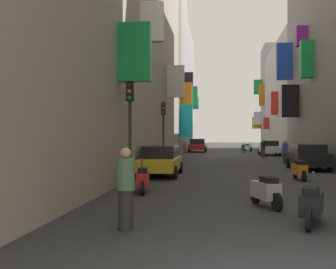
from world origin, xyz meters
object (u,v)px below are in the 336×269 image
object	(u,v)px
pedestrian_near_left	(285,152)
pedestrian_near_right	(263,148)
parked_car_red	(198,145)
scooter_orange	(299,170)
traffic_light_near_corner	(163,123)
parked_car_black	(308,156)
parked_car_white	(269,148)
scooter_black	(312,204)
traffic_light_far_corner	(130,115)
scooter_green	(243,148)
scooter_white	(248,147)
scooter_silver	(266,190)
parked_car_yellow	(160,160)
scooter_red	(142,179)
pedestrian_crossing	(126,189)

from	to	relation	value
pedestrian_near_left	pedestrian_near_right	distance (m)	8.09
parked_car_red	scooter_orange	xyz separation A→B (m)	(5.88, -29.44, -0.31)
scooter_orange	pedestrian_near_right	xyz separation A→B (m)	(0.31, 18.76, 0.31)
traffic_light_near_corner	pedestrian_near_left	bearing A→B (deg)	24.08
parked_car_black	parked_car_white	bearing A→B (deg)	90.77
scooter_black	traffic_light_far_corner	size ratio (longest dim) A/B	0.49
scooter_green	scooter_black	distance (m)	38.04
scooter_orange	pedestrian_near_left	world-z (taller)	pedestrian_near_left
scooter_green	parked_car_black	bearing A→B (deg)	-84.18
scooter_orange	scooter_white	size ratio (longest dim) A/B	0.98
scooter_silver	pedestrian_near_left	world-z (taller)	pedestrian_near_left
scooter_white	traffic_light_near_corner	bearing A→B (deg)	-105.26
scooter_orange	traffic_light_far_corner	size ratio (longest dim) A/B	0.45
parked_car_red	scooter_green	bearing A→B (deg)	-9.88
scooter_green	parked_car_yellow	bearing A→B (deg)	-101.31
scooter_silver	scooter_white	bearing A→B (deg)	86.98
parked_car_black	scooter_silver	xyz separation A→B (m)	(-3.69, -12.92, -0.30)
traffic_light_far_corner	scooter_white	bearing A→B (deg)	79.13
parked_car_yellow	scooter_green	xyz separation A→B (m)	(5.44, 27.22, -0.29)
parked_car_black	pedestrian_near_right	size ratio (longest dim) A/B	2.51
scooter_white	pedestrian_near_right	size ratio (longest dim) A/B	1.19
pedestrian_near_left	traffic_light_near_corner	world-z (taller)	traffic_light_near_corner
parked_car_yellow	scooter_green	distance (m)	27.76
parked_car_red	scooter_orange	distance (m)	30.03
scooter_green	traffic_light_near_corner	distance (m)	22.34
pedestrian_near_left	scooter_orange	bearing A→B (deg)	-95.19
scooter_orange	traffic_light_far_corner	xyz separation A→B (m)	(-6.86, -3.07, 2.28)
parked_car_red	pedestrian_near_right	bearing A→B (deg)	-59.91
scooter_orange	traffic_light_far_corner	world-z (taller)	traffic_light_far_corner
scooter_red	scooter_black	size ratio (longest dim) A/B	1.01
traffic_light_far_corner	pedestrian_near_right	bearing A→B (deg)	71.82
parked_car_black	traffic_light_far_corner	world-z (taller)	traffic_light_far_corner
pedestrian_near_right	scooter_green	bearing A→B (deg)	96.73
scooter_white	traffic_light_far_corner	distance (m)	35.74
scooter_orange	traffic_light_near_corner	xyz separation A→B (m)	(-6.89, 7.18, 2.26)
pedestrian_near_right	parked_car_black	bearing A→B (deg)	-84.86
scooter_silver	scooter_black	bearing A→B (deg)	-71.06
parked_car_black	traffic_light_far_corner	xyz separation A→B (m)	(-8.35, -8.72, 1.98)
scooter_red	pedestrian_near_left	distance (m)	16.96
pedestrian_crossing	scooter_green	bearing A→B (deg)	83.34
scooter_orange	traffic_light_near_corner	size ratio (longest dim) A/B	0.46
scooter_red	pedestrian_crossing	distance (m)	5.78
parked_car_white	scooter_red	size ratio (longest dim) A/B	2.06
parked_car_black	pedestrian_near_right	world-z (taller)	pedestrian_near_right
scooter_red	traffic_light_far_corner	bearing A→B (deg)	115.09
scooter_black	pedestrian_near_left	bearing A→B (deg)	83.17
pedestrian_near_left	traffic_light_near_corner	bearing A→B (deg)	-155.92
scooter_black	scooter_green	bearing A→B (deg)	89.10
scooter_green	pedestrian_near_left	world-z (taller)	pedestrian_near_left
pedestrian_near_right	scooter_red	bearing A→B (deg)	-105.22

